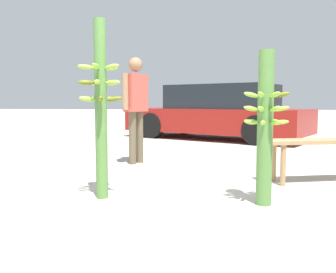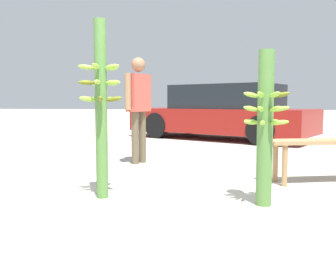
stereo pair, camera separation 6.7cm
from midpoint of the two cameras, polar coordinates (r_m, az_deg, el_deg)
name	(u,v)px [view 1 (the left image)]	position (r m, az deg, el deg)	size (l,w,h in m)	color
ground_plane	(180,217)	(3.03, 1.18, -12.24)	(80.00, 80.00, 0.00)	#B2AA9E
banana_stalk_left	(101,105)	(3.56, -10.73, 4.70)	(0.41, 0.41, 1.67)	#4C7A38
banana_stalk_center	(265,126)	(3.37, 14.03, 1.61)	(0.40, 0.40, 1.36)	#4C7A38
vendor_person	(136,100)	(5.53, -5.27, 5.52)	(0.33, 0.55, 1.56)	brown
market_bench	(333,146)	(4.65, 23.41, -1.31)	(1.62, 0.77, 0.49)	#99754C
parked_car	(217,113)	(9.25, 7.34, 3.56)	(4.71, 3.50, 1.32)	maroon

